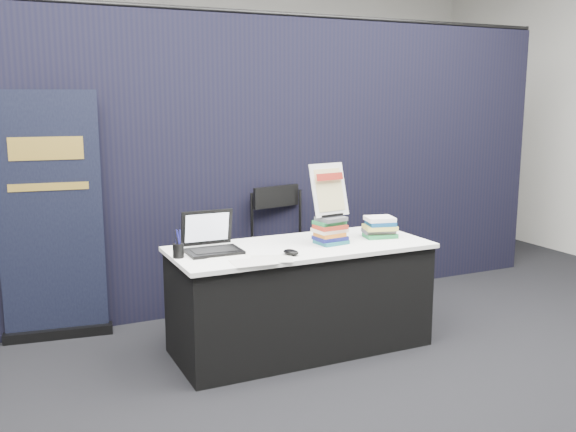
% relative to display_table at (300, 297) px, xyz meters
% --- Properties ---
extents(floor, '(8.00, 8.00, 0.00)m').
position_rel_display_table_xyz_m(floor, '(0.00, -0.55, -0.38)').
color(floor, black).
rests_on(floor, ground).
extents(wall_back, '(8.00, 0.02, 3.50)m').
position_rel_display_table_xyz_m(wall_back, '(0.00, 3.45, 1.37)').
color(wall_back, '#B6B4AB').
rests_on(wall_back, floor).
extents(drape_partition, '(6.00, 0.08, 2.40)m').
position_rel_display_table_xyz_m(drape_partition, '(0.00, 1.05, 0.82)').
color(drape_partition, black).
rests_on(drape_partition, floor).
extents(display_table, '(1.80, 0.75, 0.75)m').
position_rel_display_table_xyz_m(display_table, '(0.00, 0.00, 0.00)').
color(display_table, black).
rests_on(display_table, floor).
extents(laptop, '(0.36, 0.28, 0.27)m').
position_rel_display_table_xyz_m(laptop, '(-0.62, 0.08, 0.44)').
color(laptop, black).
rests_on(laptop, display_table).
extents(mouse, '(0.11, 0.14, 0.04)m').
position_rel_display_table_xyz_m(mouse, '(-0.18, -0.22, 0.39)').
color(mouse, black).
rests_on(mouse, display_table).
extents(brochure_left, '(0.31, 0.24, 0.00)m').
position_rel_display_table_xyz_m(brochure_left, '(-0.58, -0.02, 0.38)').
color(brochure_left, white).
rests_on(brochure_left, display_table).
extents(brochure_mid, '(0.28, 0.21, 0.00)m').
position_rel_display_table_xyz_m(brochure_mid, '(-0.47, -0.30, 0.38)').
color(brochure_mid, silver).
rests_on(brochure_mid, display_table).
extents(brochure_right, '(0.32, 0.28, 0.00)m').
position_rel_display_table_xyz_m(brochure_right, '(-0.34, -0.27, 0.38)').
color(brochure_right, silver).
rests_on(brochure_right, display_table).
extents(pen_cup, '(0.07, 0.07, 0.09)m').
position_rel_display_table_xyz_m(pen_cup, '(-0.86, 0.02, 0.42)').
color(pen_cup, black).
rests_on(pen_cup, display_table).
extents(book_stack_tall, '(0.22, 0.19, 0.19)m').
position_rel_display_table_xyz_m(book_stack_tall, '(0.21, -0.04, 0.47)').
color(book_stack_tall, '#1A5D65').
rests_on(book_stack_tall, display_table).
extents(book_stack_short, '(0.24, 0.21, 0.15)m').
position_rel_display_table_xyz_m(book_stack_short, '(0.64, -0.01, 0.45)').
color(book_stack_short, '#207841').
rests_on(book_stack_short, display_table).
extents(info_sign, '(0.29, 0.16, 0.38)m').
position_rel_display_table_xyz_m(info_sign, '(0.21, -0.01, 0.74)').
color(info_sign, black).
rests_on(info_sign, book_stack_tall).
extents(pullup_banner, '(0.77, 0.20, 1.81)m').
position_rel_display_table_xyz_m(pullup_banner, '(-1.54, 0.95, 0.43)').
color(pullup_banner, black).
rests_on(pullup_banner, floor).
extents(stacking_chair, '(0.55, 0.56, 1.03)m').
position_rel_display_table_xyz_m(stacking_chair, '(0.24, 0.76, 0.20)').
color(stacking_chair, black).
rests_on(stacking_chair, floor).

